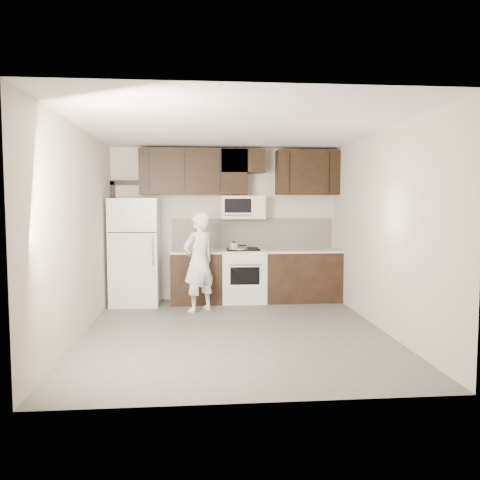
{
  "coord_description": "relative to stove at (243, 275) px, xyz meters",
  "views": [
    {
      "loc": [
        -0.46,
        -6.12,
        1.71
      ],
      "look_at": [
        0.15,
        0.9,
        1.16
      ],
      "focal_mm": 35.0,
      "sensor_mm": 36.0,
      "label": 1
    }
  ],
  "objects": [
    {
      "name": "floor",
      "position": [
        -0.3,
        -1.94,
        -0.46
      ],
      "size": [
        4.5,
        4.5,
        0.0
      ],
      "primitive_type": "plane",
      "color": "#585552",
      "rests_on": "ground"
    },
    {
      "name": "back_wall",
      "position": [
        -0.3,
        0.31,
        0.89
      ],
      "size": [
        4.0,
        0.0,
        4.0
      ],
      "primitive_type": "plane",
      "rotation": [
        1.57,
        0.0,
        0.0
      ],
      "color": "beige",
      "rests_on": "ground"
    },
    {
      "name": "ceiling",
      "position": [
        -0.3,
        -1.94,
        2.24
      ],
      "size": [
        4.5,
        4.5,
        0.0
      ],
      "primitive_type": "plane",
      "rotation": [
        3.14,
        0.0,
        0.0
      ],
      "color": "white",
      "rests_on": "back_wall"
    },
    {
      "name": "counter_run",
      "position": [
        0.3,
        0.0,
        -0.0
      ],
      "size": [
        2.95,
        0.64,
        0.91
      ],
      "color": "black",
      "rests_on": "floor"
    },
    {
      "name": "stove",
      "position": [
        0.0,
        0.0,
        0.0
      ],
      "size": [
        0.76,
        0.66,
        0.94
      ],
      "color": "silver",
      "rests_on": "floor"
    },
    {
      "name": "backsplash",
      "position": [
        0.2,
        0.3,
        0.72
      ],
      "size": [
        2.9,
        0.02,
        0.54
      ],
      "primitive_type": "cube",
      "color": "silver",
      "rests_on": "counter_run"
    },
    {
      "name": "upper_cabinets",
      "position": [
        -0.09,
        0.14,
        1.82
      ],
      "size": [
        3.48,
        0.35,
        0.78
      ],
      "color": "black",
      "rests_on": "back_wall"
    },
    {
      "name": "microwave",
      "position": [
        -0.0,
        0.12,
        1.19
      ],
      "size": [
        0.76,
        0.42,
        0.4
      ],
      "color": "silver",
      "rests_on": "upper_cabinets"
    },
    {
      "name": "refrigerator",
      "position": [
        -1.85,
        -0.05,
        0.44
      ],
      "size": [
        0.8,
        0.76,
        1.8
      ],
      "color": "silver",
      "rests_on": "floor"
    },
    {
      "name": "door_trim",
      "position": [
        -2.22,
        0.27,
        0.79
      ],
      "size": [
        0.5,
        0.08,
        2.12
      ],
      "color": "black",
      "rests_on": "floor"
    },
    {
      "name": "saucepan",
      "position": [
        -0.18,
        -0.15,
        0.52
      ],
      "size": [
        0.31,
        0.18,
        0.17
      ],
      "color": "silver",
      "rests_on": "stove"
    },
    {
      "name": "baking_tray",
      "position": [
        -0.1,
        -0.12,
        0.46
      ],
      "size": [
        0.42,
        0.33,
        0.02
      ],
      "primitive_type": "cube",
      "rotation": [
        0.0,
        0.0,
        0.09
      ],
      "color": "black",
      "rests_on": "counter_run"
    },
    {
      "name": "pizza",
      "position": [
        -0.1,
        -0.12,
        0.48
      ],
      "size": [
        0.29,
        0.29,
        0.02
      ],
      "primitive_type": "cylinder",
      "rotation": [
        0.0,
        0.0,
        0.09
      ],
      "color": "beige",
      "rests_on": "baking_tray"
    },
    {
      "name": "person",
      "position": [
        -0.77,
        -0.67,
        0.33
      ],
      "size": [
        0.69,
        0.66,
        1.58
      ],
      "primitive_type": "imported",
      "rotation": [
        0.0,
        0.0,
        3.82
      ],
      "color": "white",
      "rests_on": "floor"
    }
  ]
}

